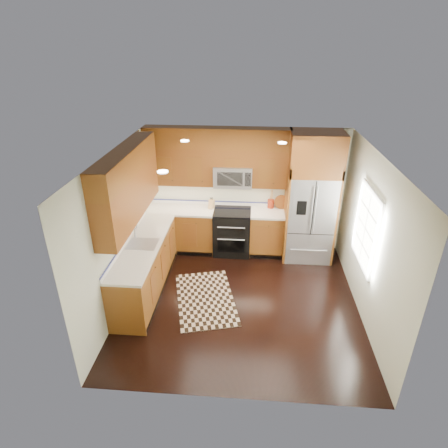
# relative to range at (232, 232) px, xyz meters

# --- Properties ---
(ground) EXTENTS (4.00, 4.00, 0.00)m
(ground) POSITION_rel_range_xyz_m (0.25, -1.67, -0.47)
(ground) COLOR black
(ground) RESTS_ON ground
(wall_back) EXTENTS (4.00, 0.02, 2.60)m
(wall_back) POSITION_rel_range_xyz_m (0.25, 0.33, 0.83)
(wall_back) COLOR silver
(wall_back) RESTS_ON ground
(wall_left) EXTENTS (0.02, 4.00, 2.60)m
(wall_left) POSITION_rel_range_xyz_m (-1.75, -1.67, 0.83)
(wall_left) COLOR silver
(wall_left) RESTS_ON ground
(wall_right) EXTENTS (0.02, 4.00, 2.60)m
(wall_right) POSITION_rel_range_xyz_m (2.25, -1.67, 0.83)
(wall_right) COLOR silver
(wall_right) RESTS_ON ground
(window) EXTENTS (0.04, 1.10, 1.30)m
(window) POSITION_rel_range_xyz_m (2.23, -1.47, 0.93)
(window) COLOR white
(window) RESTS_ON ground
(base_cabinets) EXTENTS (2.85, 3.00, 0.90)m
(base_cabinets) POSITION_rel_range_xyz_m (-0.98, -0.77, -0.02)
(base_cabinets) COLOR brown
(base_cabinets) RESTS_ON ground
(countertop) EXTENTS (2.86, 3.01, 0.04)m
(countertop) POSITION_rel_range_xyz_m (-0.84, -0.65, 0.45)
(countertop) COLOR silver
(countertop) RESTS_ON base_cabinets
(upper_cabinets) EXTENTS (2.85, 3.00, 1.15)m
(upper_cabinets) POSITION_rel_range_xyz_m (-0.90, -0.58, 1.56)
(upper_cabinets) COLOR brown
(upper_cabinets) RESTS_ON ground
(range) EXTENTS (0.76, 0.67, 0.95)m
(range) POSITION_rel_range_xyz_m (0.00, 0.00, 0.00)
(range) COLOR black
(range) RESTS_ON ground
(microwave) EXTENTS (0.76, 0.40, 0.42)m
(microwave) POSITION_rel_range_xyz_m (-0.00, 0.13, 1.19)
(microwave) COLOR #B2B2B7
(microwave) RESTS_ON ground
(refrigerator) EXTENTS (0.98, 0.75, 2.60)m
(refrigerator) POSITION_rel_range_xyz_m (1.55, -0.04, 0.83)
(refrigerator) COLOR #B2B2B7
(refrigerator) RESTS_ON ground
(sink_faucet) EXTENTS (0.54, 0.44, 0.37)m
(sink_faucet) POSITION_rel_range_xyz_m (-1.48, -1.44, 0.52)
(sink_faucet) COLOR #B2B2B7
(sink_faucet) RESTS_ON countertop
(rug) EXTENTS (1.33, 1.79, 0.01)m
(rug) POSITION_rel_range_xyz_m (-0.36, -1.67, -0.46)
(rug) COLOR black
(rug) RESTS_ON ground
(knife_block) EXTENTS (0.12, 0.14, 0.24)m
(knife_block) POSITION_rel_range_xyz_m (-0.44, 0.13, 0.57)
(knife_block) COLOR tan
(knife_block) RESTS_ON countertop
(utensil_crock) EXTENTS (0.14, 0.14, 0.38)m
(utensil_crock) POSITION_rel_range_xyz_m (0.79, 0.26, 0.60)
(utensil_crock) COLOR #9D2C13
(utensil_crock) RESTS_ON countertop
(cutting_board) EXTENTS (0.30, 0.30, 0.02)m
(cutting_board) POSITION_rel_range_xyz_m (1.00, 0.24, 0.48)
(cutting_board) COLOR brown
(cutting_board) RESTS_ON countertop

